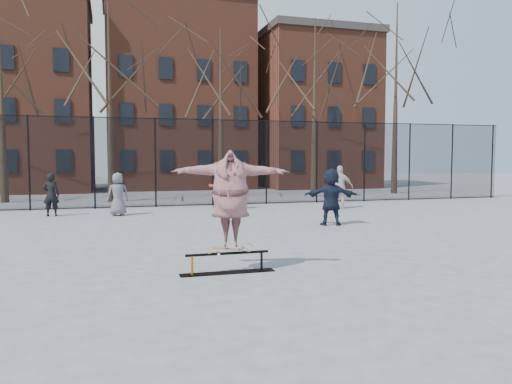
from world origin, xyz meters
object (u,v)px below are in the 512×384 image
object	(u,v)px
skateboard	(231,249)
bystander_white	(340,187)
skate_rail	(228,265)
bystander_extra	(232,190)
skater	(231,199)
bystander_red	(218,187)
bystander_grey	(118,194)
bystander_black	(51,195)
bystander_navy	(331,197)

from	to	relation	value
skateboard	bystander_white	xyz separation A→B (m)	(7.40, 10.46, 0.48)
skate_rail	bystander_extra	world-z (taller)	bystander_extra
skate_rail	skater	xyz separation A→B (m)	(0.07, -0.00, 1.27)
skater	bystander_red	bearing A→B (deg)	92.92
bystander_grey	bystander_red	xyz separation A→B (m)	(4.33, 1.91, 0.08)
bystander_white	bystander_grey	bearing A→B (deg)	20.59
bystander_extra	bystander_red	bearing A→B (deg)	-68.44
bystander_grey	bystander_black	bearing A→B (deg)	-22.13
skater	bystander_grey	distance (m)	10.64
skater	bystander_black	xyz separation A→B (m)	(-4.37, 10.96, -0.62)
bystander_grey	bystander_extra	size ratio (longest dim) A/B	1.01
skate_rail	bystander_extra	bearing A→B (deg)	75.94
bystander_grey	bystander_black	xyz separation A→B (m)	(-2.43, 0.52, -0.01)
bystander_red	bystander_white	distance (m)	5.36
bystander_grey	bystander_navy	size ratio (longest dim) A/B	0.88
bystander_black	bystander_extra	world-z (taller)	bystander_black
bystander_grey	bystander_navy	distance (m)	8.21
bystander_navy	skateboard	bearing A→B (deg)	68.39
skater	bystander_white	size ratio (longest dim) A/B	1.22
skate_rail	bystander_grey	size ratio (longest dim) A/B	1.12
bystander_grey	bystander_extra	distance (m)	4.88
bystander_red	skater	bearing A→B (deg)	88.78
skater	bystander_grey	bearing A→B (deg)	114.38
skate_rail	bystander_black	xyz separation A→B (m)	(-4.31, 10.96, 0.66)
bystander_white	bystander_extra	distance (m)	4.70
skater	bystander_white	world-z (taller)	skater
bystander_grey	bystander_white	size ratio (longest dim) A/B	0.88
skate_rail	bystander_white	bearing A→B (deg)	54.50
skateboard	bystander_grey	size ratio (longest dim) A/B	0.48
skater	bystander_black	world-z (taller)	skater
skate_rail	bystander_extra	size ratio (longest dim) A/B	1.14
skate_rail	bystander_navy	distance (m)	7.48
bystander_grey	bystander_extra	bearing A→B (deg)	-177.44
bystander_black	bystander_red	world-z (taller)	bystander_red
skater	bystander_black	bearing A→B (deg)	125.61
bystander_red	bystander_grey	bearing A→B (deg)	33.56
skater	bystander_white	xyz separation A→B (m)	(7.40, 10.46, -0.50)
skate_rail	bystander_grey	xyz separation A→B (m)	(-1.88, 10.44, 0.67)
bystander_grey	bystander_white	world-z (taller)	bystander_white
bystander_black	bystander_red	bearing A→B (deg)	-161.77
bystander_grey	bystander_red	world-z (taller)	bystander_red
bystander_grey	bystander_black	size ratio (longest dim) A/B	1.01
skateboard	bystander_grey	bearing A→B (deg)	100.53
bystander_extra	bystander_black	bearing A→B (deg)	-1.00
skater	bystander_extra	size ratio (longest dim) A/B	1.40
bystander_black	bystander_navy	distance (m)	10.54
skate_rail	bystander_white	world-z (taller)	bystander_white
skater	skate_rail	bearing A→B (deg)	-166.15
skate_rail	skateboard	size ratio (longest dim) A/B	2.33
bystander_red	bystander_extra	xyz separation A→B (m)	(0.43, -0.85, -0.09)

